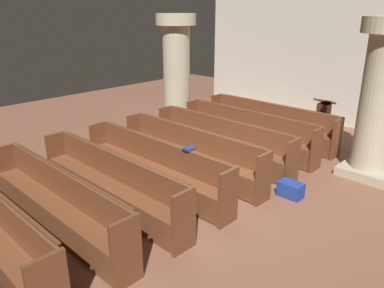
% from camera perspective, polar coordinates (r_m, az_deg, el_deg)
% --- Properties ---
extents(ground_plane, '(19.20, 19.20, 0.00)m').
position_cam_1_polar(ground_plane, '(7.09, 2.11, -7.59)').
color(ground_plane, brown).
extents(back_wall, '(10.00, 0.16, 4.50)m').
position_cam_1_polar(back_wall, '(11.61, 23.37, 13.28)').
color(back_wall, beige).
rests_on(back_wall, ground).
extents(pew_row_0, '(3.65, 0.46, 0.94)m').
position_cam_1_polar(pew_row_0, '(9.97, 11.74, 3.33)').
color(pew_row_0, brown).
rests_on(pew_row_0, ground).
extents(pew_row_1, '(3.65, 0.46, 0.94)m').
position_cam_1_polar(pew_row_1, '(9.18, 8.41, 2.11)').
color(pew_row_1, brown).
rests_on(pew_row_1, ground).
extents(pew_row_2, '(3.65, 0.47, 0.94)m').
position_cam_1_polar(pew_row_2, '(8.44, 4.48, 0.66)').
color(pew_row_2, brown).
rests_on(pew_row_2, ground).
extents(pew_row_3, '(3.65, 0.46, 0.94)m').
position_cam_1_polar(pew_row_3, '(7.75, -0.17, -1.06)').
color(pew_row_3, brown).
rests_on(pew_row_3, ground).
extents(pew_row_4, '(3.65, 0.46, 0.94)m').
position_cam_1_polar(pew_row_4, '(7.13, -5.70, -3.09)').
color(pew_row_4, brown).
rests_on(pew_row_4, ground).
extents(pew_row_5, '(3.65, 0.47, 0.94)m').
position_cam_1_polar(pew_row_5, '(6.59, -12.22, -5.44)').
color(pew_row_5, brown).
rests_on(pew_row_5, ground).
extents(pew_row_6, '(3.65, 0.46, 0.94)m').
position_cam_1_polar(pew_row_6, '(6.17, -19.81, -8.06)').
color(pew_row_6, brown).
rests_on(pew_row_6, ground).
extents(pillar_aisle_side, '(1.08, 1.08, 3.14)m').
position_cam_1_polar(pillar_aisle_side, '(8.22, 26.62, 6.33)').
color(pillar_aisle_side, tan).
rests_on(pillar_aisle_side, ground).
extents(pillar_far_side, '(1.08, 1.08, 3.14)m').
position_cam_1_polar(pillar_far_side, '(10.74, -2.36, 11.13)').
color(pillar_far_side, tan).
rests_on(pillar_far_side, ground).
extents(lectern, '(0.48, 0.45, 1.08)m').
position_cam_1_polar(lectern, '(10.47, 19.11, 3.16)').
color(lectern, '#411E13').
rests_on(lectern, ground).
extents(hymn_book, '(0.16, 0.20, 0.04)m').
position_cam_1_polar(hymn_book, '(6.57, -0.47, -0.72)').
color(hymn_book, navy).
rests_on(hymn_book, pew_row_4).
extents(kneeler_box_blue, '(0.44, 0.28, 0.28)m').
position_cam_1_polar(kneeler_box_blue, '(7.18, 14.70, -6.69)').
color(kneeler_box_blue, navy).
rests_on(kneeler_box_blue, ground).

